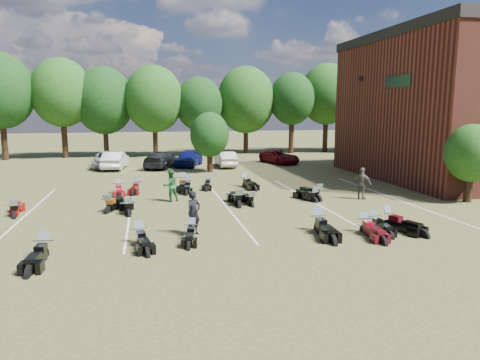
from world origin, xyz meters
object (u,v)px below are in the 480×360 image
object	(u,v)px
motorcycle_14	(137,191)
person_green	(171,186)
person_black	(194,213)
person_grey	(362,184)
car_4	(189,158)
motorcycle_3	(318,231)
motorcycle_7	(15,218)
motorcycle_0	(45,258)

from	to	relation	value
motorcycle_14	person_green	bearing A→B (deg)	-53.79
person_black	person_grey	world-z (taller)	person_grey
car_4	motorcycle_14	distance (m)	12.18
motorcycle_3	person_black	bearing A→B (deg)	177.00
person_black	motorcycle_3	size ratio (longest dim) A/B	0.74
person_black	motorcycle_14	bearing A→B (deg)	69.17
person_grey	motorcycle_14	world-z (taller)	person_grey
person_black	motorcycle_7	distance (m)	9.40
motorcycle_14	car_4	bearing A→B (deg)	77.27
person_black	person_green	bearing A→B (deg)	60.56
person_green	motorcycle_14	xyz separation A→B (m)	(-1.92, 3.64, -0.91)
person_black	car_4	bearing A→B (deg)	50.75
motorcycle_3	motorcycle_7	bearing A→B (deg)	162.30
person_green	motorcycle_3	size ratio (longest dim) A/B	0.73
person_green	motorcycle_3	world-z (taller)	person_green
person_black	motorcycle_0	bearing A→B (deg)	163.09
person_black	person_green	xyz separation A→B (m)	(-0.57, 6.78, -0.02)
motorcycle_3	motorcycle_14	size ratio (longest dim) A/B	1.15
motorcycle_14	motorcycle_3	bearing A→B (deg)	-46.57
person_black	motorcycle_0	xyz separation A→B (m)	(-5.44, -1.70, -0.92)
person_grey	motorcycle_0	xyz separation A→B (m)	(-15.70, -6.67, -0.93)
person_black	motorcycle_3	distance (m)	5.36
person_green	motorcycle_7	xyz separation A→B (m)	(-7.56, -2.14, -0.91)
person_green	person_grey	size ratio (longest dim) A/B	0.98
person_grey	person_black	bearing A→B (deg)	77.72
person_black	motorcycle_3	bearing A→B (deg)	-41.01
car_4	person_green	size ratio (longest dim) A/B	2.47
motorcycle_0	motorcycle_3	distance (m)	10.74
motorcycle_3	person_green	bearing A→B (deg)	131.90
person_grey	motorcycle_14	xyz separation A→B (m)	(-12.74, 5.45, -0.93)
car_4	person_black	bearing A→B (deg)	-73.63
person_black	motorcycle_7	bearing A→B (deg)	116.05
motorcycle_0	motorcycle_3	xyz separation A→B (m)	(10.68, 1.08, 0.00)
car_4	motorcycle_14	world-z (taller)	car_4
motorcycle_3	motorcycle_0	bearing A→B (deg)	-170.48
motorcycle_7	motorcycle_14	world-z (taller)	motorcycle_7
motorcycle_0	motorcycle_14	bearing A→B (deg)	79.89
person_grey	motorcycle_3	size ratio (longest dim) A/B	0.75
person_grey	motorcycle_0	size ratio (longest dim) A/B	0.80
person_green	motorcycle_7	size ratio (longest dim) A/B	0.79
car_4	person_black	size ratio (longest dim) A/B	2.42
person_grey	motorcycle_3	xyz separation A→B (m)	(-5.01, -5.60, -0.93)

